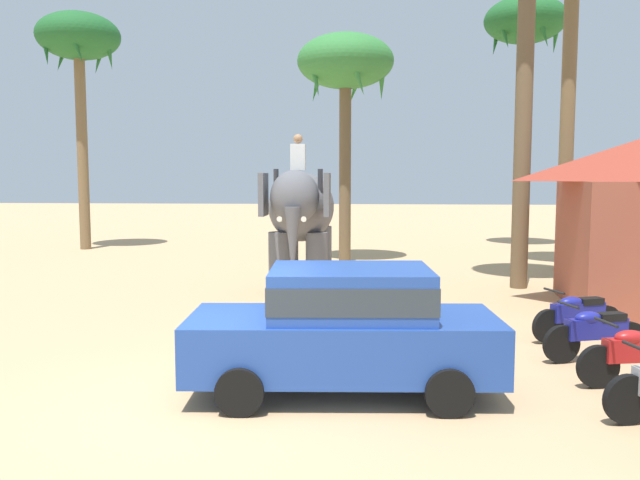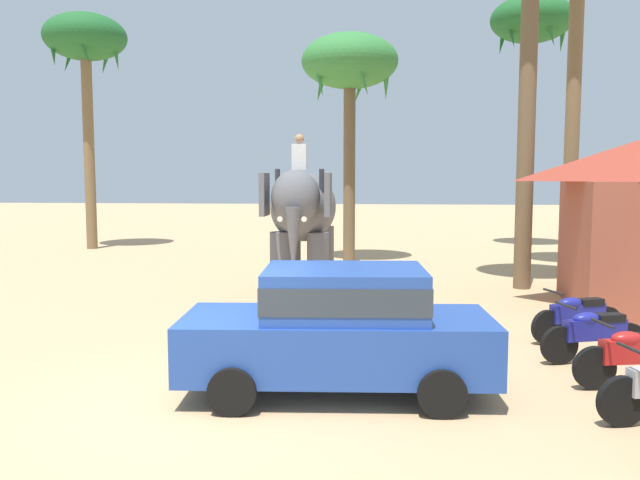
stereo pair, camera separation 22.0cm
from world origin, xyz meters
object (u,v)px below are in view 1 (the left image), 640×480
motorcycle_fourth_in_row (639,354)px  motorcycle_end_of_row (578,315)px  signboard_yellow (611,235)px  elephant_with_mahout (301,214)px  motorcycle_far_in_row (596,332)px  palm_tree_left_of_road (525,30)px  palm_tree_leaning_seaward (345,67)px  palm_tree_near_hut (79,44)px  car_sedan_foreground (346,325)px

motorcycle_fourth_in_row → motorcycle_end_of_row: size_ratio=1.04×
motorcycle_end_of_row → signboard_yellow: signboard_yellow is taller
elephant_with_mahout → motorcycle_far_in_row: elephant_with_mahout is taller
palm_tree_left_of_road → palm_tree_leaning_seaward: size_ratio=1.31×
motorcycle_far_in_row → palm_tree_left_of_road: 18.59m
motorcycle_fourth_in_row → palm_tree_near_hut: size_ratio=0.19×
car_sedan_foreground → motorcycle_fourth_in_row: (4.04, 0.58, -0.46)m
motorcycle_end_of_row → motorcycle_far_in_row: bearing=-95.2°
motorcycle_end_of_row → palm_tree_near_hut: bearing=138.0°
motorcycle_end_of_row → palm_tree_left_of_road: (2.40, 15.22, 8.19)m
signboard_yellow → motorcycle_fourth_in_row: bearing=-105.2°
motorcycle_fourth_in_row → elephant_with_mahout: bearing=128.9°
motorcycle_fourth_in_row → signboard_yellow: (1.29, 4.76, 1.22)m
motorcycle_fourth_in_row → motorcycle_far_in_row: 1.25m
palm_tree_left_of_road → signboard_yellow: (-1.06, -12.98, -6.97)m
motorcycle_fourth_in_row → palm_tree_near_hut: palm_tree_near_hut is taller
motorcycle_end_of_row → palm_tree_near_hut: size_ratio=0.19×
elephant_with_mahout → motorcycle_end_of_row: elephant_with_mahout is taller
car_sedan_foreground → elephant_with_mahout: size_ratio=1.08×
car_sedan_foreground → palm_tree_near_hut: (-11.01, 16.60, 7.09)m
car_sedan_foreground → palm_tree_near_hut: 21.14m
elephant_with_mahout → motorcycle_end_of_row: 6.96m
elephant_with_mahout → motorcycle_end_of_row: (5.36, -4.17, -1.53)m
car_sedan_foreground → motorcycle_fourth_in_row: 4.11m
car_sedan_foreground → motorcycle_end_of_row: car_sedan_foreground is taller
motorcycle_far_in_row → motorcycle_end_of_row: same height
palm_tree_near_hut → palm_tree_leaning_seaward: palm_tree_near_hut is taller
motorcycle_far_in_row → elephant_with_mahout: bearing=133.9°
signboard_yellow → palm_tree_left_of_road: bearing=85.3°
motorcycle_end_of_row → palm_tree_left_of_road: size_ratio=0.17×
motorcycle_fourth_in_row → motorcycle_end_of_row: 2.52m
motorcycle_fourth_in_row → motorcycle_end_of_row: (-0.05, 2.52, 0.00)m
elephant_with_mahout → motorcycle_end_of_row: size_ratio=2.26×
motorcycle_fourth_in_row → palm_tree_leaning_seaward: palm_tree_leaning_seaward is taller
car_sedan_foreground → motorcycle_fourth_in_row: bearing=8.2°
motorcycle_fourth_in_row → motorcycle_end_of_row: bearing=91.0°
elephant_with_mahout → motorcycle_end_of_row: bearing=-37.9°
palm_tree_near_hut → signboard_yellow: size_ratio=3.85×
motorcycle_end_of_row → motorcycle_fourth_in_row: bearing=-89.0°
motorcycle_far_in_row → palm_tree_left_of_road: (2.51, 16.49, 8.19)m
elephant_with_mahout → palm_tree_left_of_road: bearing=55.0°
motorcycle_fourth_in_row → palm_tree_leaning_seaward: (-4.55, 12.85, 6.03)m
motorcycle_far_in_row → palm_tree_near_hut: palm_tree_near_hut is taller
car_sedan_foreground → palm_tree_near_hut: size_ratio=0.45×
motorcycle_fourth_in_row → palm_tree_near_hut: (-15.05, 16.01, 7.56)m
motorcycle_far_in_row → palm_tree_near_hut: 22.29m
signboard_yellow → car_sedan_foreground: bearing=-134.9°
motorcycle_end_of_row → palm_tree_leaning_seaward: size_ratio=0.23×
palm_tree_leaning_seaward → palm_tree_near_hut: bearing=163.2°
elephant_with_mahout → motorcycle_far_in_row: (5.24, -5.44, -1.53)m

